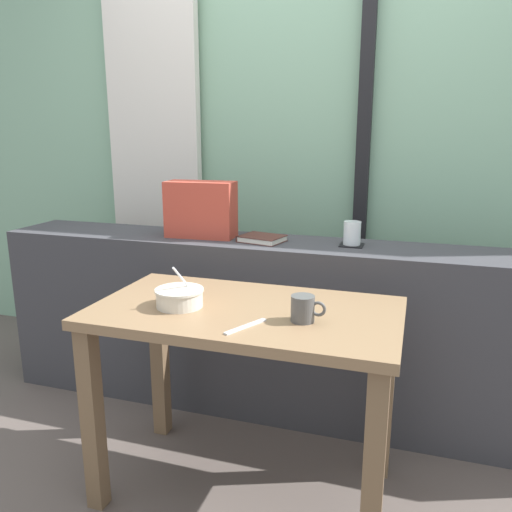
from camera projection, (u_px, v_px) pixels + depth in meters
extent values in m
plane|color=#564C47|center=(251.00, 479.00, 1.97)|extent=(8.00, 8.00, 0.00)
cube|color=#84B293|center=(320.00, 113.00, 2.75)|extent=(4.80, 0.08, 2.80)
cube|color=silver|center=(155.00, 141.00, 2.97)|extent=(0.56, 0.06, 2.50)
cube|color=black|center=(364.00, 132.00, 2.63)|extent=(0.07, 0.05, 2.60)
cube|color=#38383D|center=(288.00, 328.00, 2.38)|extent=(2.80, 0.37, 0.82)
cube|color=brown|center=(92.00, 419.00, 1.76)|extent=(0.06, 0.06, 0.68)
cube|color=brown|center=(373.00, 474.00, 1.48)|extent=(0.06, 0.06, 0.68)
cube|color=brown|center=(160.00, 361.00, 2.21)|extent=(0.06, 0.06, 0.68)
cube|color=brown|center=(385.00, 394.00, 1.92)|extent=(0.06, 0.06, 0.68)
cube|color=#846647|center=(245.00, 313.00, 1.75)|extent=(1.05, 0.59, 0.03)
cube|color=black|center=(352.00, 245.00, 2.22)|extent=(0.10, 0.10, 0.00)
cylinder|color=white|center=(352.00, 233.00, 2.21)|extent=(0.07, 0.07, 0.10)
cylinder|color=gold|center=(352.00, 237.00, 2.21)|extent=(0.07, 0.07, 0.06)
cube|color=#47231E|center=(262.00, 241.00, 2.30)|extent=(0.21, 0.19, 0.00)
cube|color=silver|center=(262.00, 239.00, 2.30)|extent=(0.21, 0.18, 0.02)
cube|color=#47231E|center=(262.00, 236.00, 2.30)|extent=(0.21, 0.19, 0.00)
cube|color=#47231E|center=(245.00, 236.00, 2.35)|extent=(0.04, 0.15, 0.03)
cube|color=#B74233|center=(201.00, 209.00, 2.38)|extent=(0.33, 0.16, 0.26)
cylinder|color=beige|center=(179.00, 298.00, 1.76)|extent=(0.16, 0.16, 0.06)
cylinder|color=beige|center=(179.00, 290.00, 1.75)|extent=(0.17, 0.17, 0.01)
cylinder|color=tan|center=(180.00, 299.00, 1.76)|extent=(0.14, 0.14, 0.04)
cylinder|color=silver|center=(185.00, 282.00, 1.77)|extent=(0.04, 0.12, 0.13)
ellipsoid|color=silver|center=(188.00, 292.00, 1.79)|extent=(0.03, 0.05, 0.01)
cube|color=silver|center=(246.00, 326.00, 1.58)|extent=(0.09, 0.16, 0.01)
cylinder|color=#4C4C4C|center=(303.00, 309.00, 1.62)|extent=(0.08, 0.08, 0.08)
torus|color=#4C4C4C|center=(318.00, 309.00, 1.60)|extent=(0.05, 0.01, 0.05)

